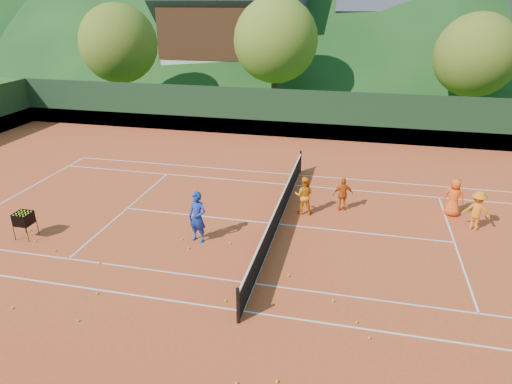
% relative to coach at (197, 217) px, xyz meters
% --- Properties ---
extents(ground, '(400.00, 400.00, 0.00)m').
position_rel_coach_xyz_m(ground, '(2.57, 1.93, -0.96)').
color(ground, '#294D18').
rests_on(ground, ground).
extents(clay_court, '(40.00, 24.00, 0.02)m').
position_rel_coach_xyz_m(clay_court, '(2.57, 1.93, -0.95)').
color(clay_court, '#C64520').
rests_on(clay_court, ground).
extents(coach, '(0.77, 0.60, 1.88)m').
position_rel_coach_xyz_m(coach, '(0.00, 0.00, 0.00)').
color(coach, '#17339B').
rests_on(coach, clay_court).
extents(student_a, '(0.80, 0.64, 1.58)m').
position_rel_coach_xyz_m(student_a, '(3.37, 3.14, -0.15)').
color(student_a, orange).
rests_on(student_a, clay_court).
extents(student_b, '(0.88, 0.55, 1.40)m').
position_rel_coach_xyz_m(student_b, '(4.88, 3.80, -0.24)').
color(student_b, '#D55913').
rests_on(student_b, clay_court).
extents(student_c, '(0.87, 0.68, 1.57)m').
position_rel_coach_xyz_m(student_c, '(9.19, 4.29, -0.16)').
color(student_c, '#FD5816').
rests_on(student_c, clay_court).
extents(student_d, '(1.10, 0.78, 1.53)m').
position_rel_coach_xyz_m(student_d, '(9.82, 3.21, -0.17)').
color(student_d, orange).
rests_on(student_d, clay_court).
extents(tennis_ball_0, '(0.07, 0.07, 0.07)m').
position_rel_coach_xyz_m(tennis_ball_0, '(6.01, -3.91, -0.91)').
color(tennis_ball_0, yellow).
rests_on(tennis_ball_0, clay_court).
extents(tennis_ball_1, '(0.07, 0.07, 0.07)m').
position_rel_coach_xyz_m(tennis_ball_1, '(3.53, -1.56, -0.91)').
color(tennis_ball_1, yellow).
rests_on(tennis_ball_1, clay_court).
extents(tennis_ball_2, '(0.07, 0.07, 0.07)m').
position_rel_coach_xyz_m(tennis_ball_2, '(4.99, -2.55, -0.91)').
color(tennis_ball_2, yellow).
rests_on(tennis_ball_2, clay_court).
extents(tennis_ball_4, '(0.07, 0.07, 0.07)m').
position_rel_coach_xyz_m(tennis_ball_4, '(3.97, -5.86, -0.91)').
color(tennis_ball_4, yellow).
rests_on(tennis_ball_4, clay_court).
extents(tennis_ball_5, '(0.07, 0.07, 0.07)m').
position_rel_coach_xyz_m(tennis_ball_5, '(3.09, -6.12, -0.91)').
color(tennis_ball_5, yellow).
rests_on(tennis_ball_5, clay_court).
extents(tennis_ball_6, '(0.07, 0.07, 0.07)m').
position_rel_coach_xyz_m(tennis_ball_6, '(-6.46, -0.70, -0.91)').
color(tennis_ball_6, yellow).
rests_on(tennis_ball_6, clay_court).
extents(tennis_ball_7, '(0.07, 0.07, 0.07)m').
position_rel_coach_xyz_m(tennis_ball_7, '(-4.58, -1.84, -0.91)').
color(tennis_ball_7, yellow).
rests_on(tennis_ball_7, clay_court).
extents(tennis_ball_8, '(0.07, 0.07, 0.07)m').
position_rel_coach_xyz_m(tennis_ball_8, '(-0.62, -0.11, -0.91)').
color(tennis_ball_8, yellow).
rests_on(tennis_ball_8, clay_court).
extents(tennis_ball_9, '(0.07, 0.07, 0.07)m').
position_rel_coach_xyz_m(tennis_ball_9, '(1.17, 0.02, -0.91)').
color(tennis_ball_9, yellow).
rests_on(tennis_ball_9, clay_court).
extents(tennis_ball_10, '(0.07, 0.07, 0.07)m').
position_rel_coach_xyz_m(tennis_ball_10, '(-1.82, -3.76, -0.91)').
color(tennis_ball_10, yellow).
rests_on(tennis_ball_10, clay_court).
extents(tennis_ball_11, '(0.07, 0.07, 0.07)m').
position_rel_coach_xyz_m(tennis_ball_11, '(-0.14, -0.63, -0.91)').
color(tennis_ball_11, yellow).
rests_on(tennis_ball_11, clay_court).
extents(tennis_ball_12, '(0.07, 0.07, 0.07)m').
position_rel_coach_xyz_m(tennis_ball_12, '(-3.78, -4.92, -0.91)').
color(tennis_ball_12, yellow).
rests_on(tennis_ball_12, clay_court).
extents(tennis_ball_14, '(0.07, 0.07, 0.07)m').
position_rel_coach_xyz_m(tennis_ball_14, '(5.67, -3.36, -0.91)').
color(tennis_ball_14, yellow).
rests_on(tennis_ball_14, clay_court).
extents(tennis_ball_16, '(0.07, 0.07, 0.07)m').
position_rel_coach_xyz_m(tennis_ball_16, '(-1.66, -4.99, -0.91)').
color(tennis_ball_16, yellow).
rests_on(tennis_ball_16, clay_court).
extents(tennis_ball_17, '(0.07, 0.07, 0.07)m').
position_rel_coach_xyz_m(tennis_ball_17, '(-5.67, -1.44, -0.91)').
color(tennis_ball_17, yellow).
rests_on(tennis_ball_17, clay_court).
extents(tennis_ball_19, '(0.07, 0.07, 0.07)m').
position_rel_coach_xyz_m(tennis_ball_19, '(1.97, -3.24, -0.91)').
color(tennis_ball_19, yellow).
rests_on(tennis_ball_19, clay_court).
extents(tennis_ball_20, '(0.07, 0.07, 0.07)m').
position_rel_coach_xyz_m(tennis_ball_20, '(-2.65, -2.22, -0.91)').
color(tennis_ball_20, yellow).
rests_on(tennis_ball_20, clay_court).
extents(court_lines, '(23.83, 11.03, 0.00)m').
position_rel_coach_xyz_m(court_lines, '(2.57, 1.93, -0.94)').
color(court_lines, white).
rests_on(court_lines, clay_court).
extents(tennis_net, '(0.10, 12.07, 1.10)m').
position_rel_coach_xyz_m(tennis_net, '(2.57, 1.93, -0.44)').
color(tennis_net, black).
rests_on(tennis_net, clay_court).
extents(perimeter_fence, '(40.40, 24.24, 3.00)m').
position_rel_coach_xyz_m(perimeter_fence, '(2.57, 1.93, 0.31)').
color(perimeter_fence, black).
rests_on(perimeter_fence, clay_court).
extents(ball_hopper, '(0.57, 0.57, 1.00)m').
position_rel_coach_xyz_m(ball_hopper, '(-6.18, -1.19, -0.19)').
color(ball_hopper, black).
rests_on(ball_hopper, clay_court).
extents(chalet_left, '(13.80, 9.93, 12.92)m').
position_rel_coach_xyz_m(chalet_left, '(-7.43, 31.93, 4.69)').
color(chalet_left, beige).
rests_on(chalet_left, ground).
extents(chalet_mid, '(12.65, 8.82, 11.45)m').
position_rel_coach_xyz_m(chalet_mid, '(8.57, 35.93, 4.03)').
color(chalet_mid, beige).
rests_on(chalet_mid, ground).
extents(tree_a, '(6.00, 6.00, 7.88)m').
position_rel_coach_xyz_m(tree_a, '(-13.43, 19.93, 3.91)').
color(tree_a, '#3D2518').
rests_on(tree_a, ground).
extents(tree_b, '(6.40, 6.40, 8.40)m').
position_rel_coach_xyz_m(tree_b, '(-1.43, 21.93, 4.23)').
color(tree_b, '#3C2718').
rests_on(tree_b, ground).
extents(tree_c, '(5.60, 5.60, 7.35)m').
position_rel_coach_xyz_m(tree_c, '(12.57, 20.93, 3.58)').
color(tree_c, '#41291A').
rests_on(tree_c, ground).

